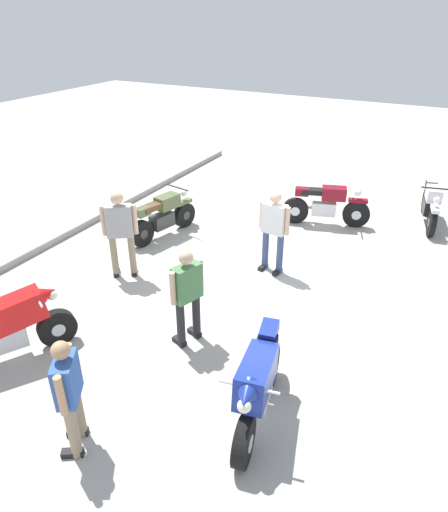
# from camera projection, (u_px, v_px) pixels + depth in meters

# --- Properties ---
(ground_plane) EXTENTS (40.00, 40.00, 0.00)m
(ground_plane) POSITION_uv_depth(u_px,v_px,m) (254.00, 271.00, 9.36)
(ground_plane) COLOR #ADAAA3
(curb_edge) EXTENTS (14.00, 0.30, 0.15)m
(curb_edge) POSITION_uv_depth(u_px,v_px,m) (81.00, 224.00, 11.20)
(curb_edge) COLOR gray
(curb_edge) RESTS_ON ground
(motorcycle_maroon_cruiser) EXTENTS (0.87, 2.02, 1.09)m
(motorcycle_maroon_cruiser) POSITION_uv_depth(u_px,v_px,m) (326.00, 205.00, 11.10)
(motorcycle_maroon_cruiser) COLOR black
(motorcycle_maroon_cruiser) RESTS_ON ground
(motorcycle_red_sportbike) EXTENTS (1.79, 1.13, 1.14)m
(motorcycle_red_sportbike) POSITION_uv_depth(u_px,v_px,m) (8.00, 327.00, 6.77)
(motorcycle_red_sportbike) COLOR black
(motorcycle_red_sportbike) RESTS_ON ground
(motorcycle_blue_sportbike) EXTENTS (1.95, 0.73, 1.14)m
(motorcycle_blue_sportbike) POSITION_uv_depth(u_px,v_px,m) (258.00, 383.00, 5.75)
(motorcycle_blue_sportbike) COLOR black
(motorcycle_blue_sportbike) RESTS_ON ground
(motorcycle_olive_vintage) EXTENTS (1.94, 0.81, 1.07)m
(motorcycle_olive_vintage) POSITION_uv_depth(u_px,v_px,m) (163.00, 216.00, 10.56)
(motorcycle_olive_vintage) COLOR black
(motorcycle_olive_vintage) RESTS_ON ground
(motorcycle_silver_cruiser) EXTENTS (2.07, 0.71, 1.09)m
(motorcycle_silver_cruiser) POSITION_uv_depth(u_px,v_px,m) (431.00, 203.00, 11.17)
(motorcycle_silver_cruiser) COLOR black
(motorcycle_silver_cruiser) RESTS_ON ground
(person_in_green_shirt) EXTENTS (0.63, 0.42, 1.63)m
(person_in_green_shirt) POSITION_uv_depth(u_px,v_px,m) (187.00, 292.00, 6.98)
(person_in_green_shirt) COLOR #262628
(person_in_green_shirt) RESTS_ON ground
(person_in_gray_shirt) EXTENTS (0.51, 0.61, 1.76)m
(person_in_gray_shirt) POSITION_uv_depth(u_px,v_px,m) (120.00, 229.00, 8.72)
(person_in_gray_shirt) COLOR gray
(person_in_gray_shirt) RESTS_ON ground
(person_in_white_shirt) EXTENTS (0.36, 0.66, 1.69)m
(person_in_white_shirt) POSITION_uv_depth(u_px,v_px,m) (274.00, 227.00, 8.93)
(person_in_white_shirt) COLOR #384772
(person_in_white_shirt) RESTS_ON ground
(person_in_blue_shirt) EXTENTS (0.57, 0.48, 1.58)m
(person_in_blue_shirt) POSITION_uv_depth(u_px,v_px,m) (69.00, 391.00, 5.25)
(person_in_blue_shirt) COLOR gray
(person_in_blue_shirt) RESTS_ON ground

